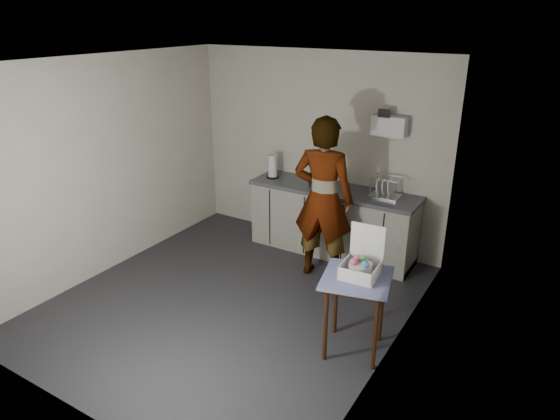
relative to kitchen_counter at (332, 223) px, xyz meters
The scene contains 15 objects.
ground 1.80m from the kitchen_counter, 103.24° to the right, with size 4.00×4.00×0.00m, color #28292D.
wall_back 1.00m from the kitchen_counter, 144.05° to the left, with size 3.60×0.02×2.60m, color beige.
wall_right 2.36m from the kitchen_counter, 50.73° to the right, with size 0.02×4.00×2.60m, color beige.
wall_left 2.91m from the kitchen_counter, 142.18° to the right, with size 0.02×4.00×2.60m, color beige.
ceiling 2.78m from the kitchen_counter, 103.24° to the right, with size 3.60×4.00×0.01m, color white.
kitchen_counter is the anchor object (origin of this frame).
wall_shelf 1.47m from the kitchen_counter, 20.15° to the left, with size 0.42×0.18×0.37m.
side_table 2.13m from the kitchen_counter, 58.60° to the right, with size 0.74×0.74×0.79m.
standing_man 0.86m from the kitchen_counter, 75.62° to the right, with size 0.72×0.47×1.98m, color #B2A593.
soap_bottle 0.68m from the kitchen_counter, 158.01° to the right, with size 0.11×0.11×0.28m, color black.
soda_can 0.55m from the kitchen_counter, 168.46° to the right, with size 0.07×0.07×0.12m, color red.
dark_bottle 0.62m from the kitchen_counter, behind, with size 0.07×0.07×0.23m, color black.
paper_towel 1.11m from the kitchen_counter, behind, with size 0.18×0.18×0.32m.
dish_rack 0.86m from the kitchen_counter, ahead, with size 0.36×0.27×0.25m.
bakery_box 2.13m from the kitchen_counter, 57.65° to the right, with size 0.34×0.35×0.45m.
Camera 1 is at (2.97, -3.86, 3.03)m, focal length 32.00 mm.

